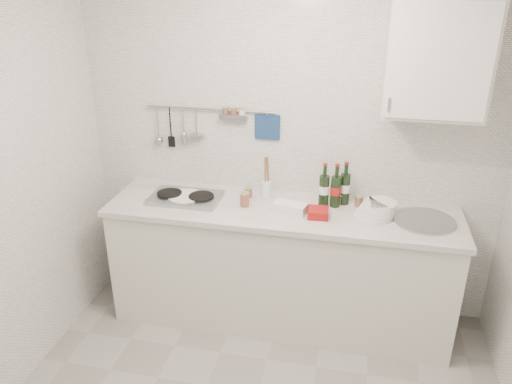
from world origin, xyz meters
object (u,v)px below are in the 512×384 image
Objects in this scene: wine_bottles at (335,185)px; wall_cabinet at (438,58)px; plate_stack_hob at (184,198)px; utensil_crock at (266,187)px; plate_stack_sink at (377,210)px.

wall_cabinet is at bearing -1.42° from wine_bottles.
utensil_crock is (0.56, 0.19, 0.05)m from plate_stack_hob.
wall_cabinet is 1.90m from plate_stack_hob.
wine_bottles is at bearing 157.24° from plate_stack_sink.
utensil_crock is (-1.04, 0.06, -0.96)m from wall_cabinet.
plate_stack_sink is 0.33m from wine_bottles.
utensil_crock is at bearing 174.20° from wine_bottles.
utensil_crock reaches higher than plate_stack_hob.
plate_stack_sink is at bearing -12.37° from utensil_crock.
wall_cabinet is 2.26× the size of wine_bottles.
utensil_crock is at bearing 176.50° from wall_cabinet.
plate_stack_hob is at bearing -175.37° from wall_cabinet.
plate_stack_sink is 0.89× the size of utensil_crock.
utensil_crock reaches higher than plate_stack_sink.
wall_cabinet is at bearing 22.56° from plate_stack_sink.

